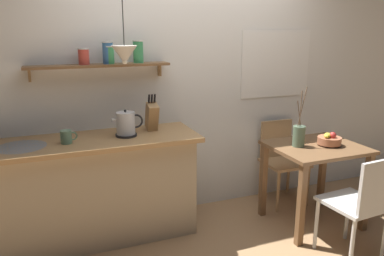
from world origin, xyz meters
name	(u,v)px	position (x,y,z in m)	size (l,w,h in m)	color
ground_plane	(212,234)	(0.00, 0.00, 0.00)	(14.00, 14.00, 0.00)	#A87F56
back_wall	(206,77)	(0.20, 0.65, 1.35)	(6.80, 0.11, 2.70)	white
kitchen_counter	(92,189)	(-1.00, 0.32, 0.47)	(1.83, 0.63, 0.93)	tan
wall_shelf	(106,60)	(-0.80, 0.49, 1.56)	(1.22, 0.20, 0.33)	brown
dining_table	(315,161)	(0.98, -0.14, 0.63)	(0.82, 0.70, 0.78)	brown
dining_chair_near	(361,202)	(0.92, -0.78, 0.51)	(0.45, 0.47, 0.89)	silver
dining_chair_far	(281,157)	(0.99, 0.41, 0.49)	(0.42, 0.41, 0.86)	tan
fruit_bowl	(329,140)	(1.09, -0.17, 0.83)	(0.21, 0.21, 0.13)	#BC704C
twig_vase	(299,136)	(0.81, -0.10, 0.88)	(0.11, 0.11, 0.55)	#567056
electric_kettle	(126,124)	(-0.69, 0.29, 1.03)	(0.27, 0.18, 0.23)	black
knife_block	(152,116)	(-0.44, 0.37, 1.06)	(0.09, 0.19, 0.34)	tan
coffee_mug_by_sink	(67,137)	(-1.18, 0.24, 0.98)	(0.13, 0.09, 0.11)	slate
pendant_lamp	(125,55)	(-0.69, 0.24, 1.62)	(0.21, 0.21, 0.66)	black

